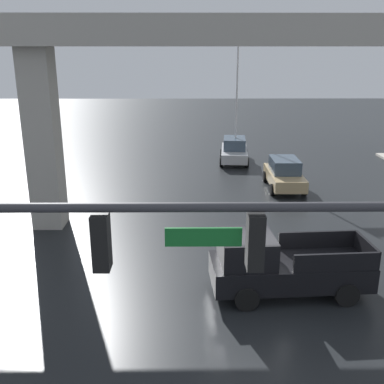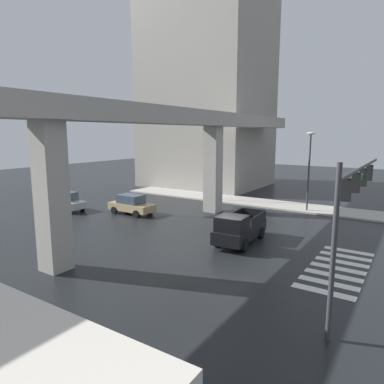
{
  "view_description": "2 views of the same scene",
  "coord_description": "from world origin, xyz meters",
  "px_view_note": "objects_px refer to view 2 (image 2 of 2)",
  "views": [
    {
      "loc": [
        -2.03,
        -13.39,
        7.72
      ],
      "look_at": [
        -1.88,
        3.6,
        2.32
      ],
      "focal_mm": 42.54,
      "sensor_mm": 36.0,
      "label": 1
    },
    {
      "loc": [
        -18.92,
        -9.54,
        7.1
      ],
      "look_at": [
        0.45,
        3.17,
        3.19
      ],
      "focal_mm": 32.44,
      "sensor_mm": 36.0,
      "label": 2
    }
  ],
  "objects_px": {
    "sedan_tan": "(131,204)",
    "traffic_signal_mast": "(355,193)",
    "flagpole": "(63,150)",
    "pickup_truck": "(239,229)",
    "street_lamp_near_corner": "(309,162)",
    "street_lamp_mid_block": "(221,158)",
    "sedan_silver": "(65,201)"
  },
  "relations": [
    {
      "from": "traffic_signal_mast",
      "to": "street_lamp_near_corner",
      "type": "bearing_deg",
      "value": 20.6
    },
    {
      "from": "pickup_truck",
      "to": "flagpole",
      "type": "xyz_separation_m",
      "value": [
        0.42,
        18.09,
        4.61
      ]
    },
    {
      "from": "sedan_tan",
      "to": "street_lamp_near_corner",
      "type": "distance_m",
      "value": 16.42
    },
    {
      "from": "sedan_tan",
      "to": "street_lamp_mid_block",
      "type": "xyz_separation_m",
      "value": [
        9.45,
        -3.84,
        3.7
      ]
    },
    {
      "from": "pickup_truck",
      "to": "street_lamp_near_corner",
      "type": "distance_m",
      "value": 12.54
    },
    {
      "from": "street_lamp_mid_block",
      "to": "pickup_truck",
      "type": "bearing_deg",
      "value": -146.49
    },
    {
      "from": "pickup_truck",
      "to": "street_lamp_near_corner",
      "type": "bearing_deg",
      "value": -5.48
    },
    {
      "from": "sedan_silver",
      "to": "street_lamp_mid_block",
      "type": "relative_size",
      "value": 0.61
    },
    {
      "from": "street_lamp_mid_block",
      "to": "street_lamp_near_corner",
      "type": "bearing_deg",
      "value": -90.0
    },
    {
      "from": "sedan_tan",
      "to": "street_lamp_mid_block",
      "type": "relative_size",
      "value": 0.6
    },
    {
      "from": "street_lamp_near_corner",
      "to": "street_lamp_mid_block",
      "type": "bearing_deg",
      "value": 90.0
    },
    {
      "from": "street_lamp_near_corner",
      "to": "flagpole",
      "type": "relative_size",
      "value": 0.75
    },
    {
      "from": "sedan_tan",
      "to": "traffic_signal_mast",
      "type": "height_order",
      "value": "traffic_signal_mast"
    },
    {
      "from": "sedan_silver",
      "to": "sedan_tan",
      "type": "distance_m",
      "value": 6.65
    },
    {
      "from": "flagpole",
      "to": "pickup_truck",
      "type": "bearing_deg",
      "value": -91.33
    },
    {
      "from": "traffic_signal_mast",
      "to": "flagpole",
      "type": "bearing_deg",
      "value": 79.27
    },
    {
      "from": "street_lamp_near_corner",
      "to": "street_lamp_mid_block",
      "type": "height_order",
      "value": "same"
    },
    {
      "from": "traffic_signal_mast",
      "to": "street_lamp_mid_block",
      "type": "height_order",
      "value": "street_lamp_mid_block"
    },
    {
      "from": "pickup_truck",
      "to": "traffic_signal_mast",
      "type": "relative_size",
      "value": 0.48
    },
    {
      "from": "sedan_tan",
      "to": "flagpole",
      "type": "height_order",
      "value": "flagpole"
    },
    {
      "from": "sedan_tan",
      "to": "traffic_signal_mast",
      "type": "relative_size",
      "value": 0.4
    },
    {
      "from": "sedan_tan",
      "to": "street_lamp_mid_block",
      "type": "height_order",
      "value": "street_lamp_mid_block"
    },
    {
      "from": "sedan_tan",
      "to": "traffic_signal_mast",
      "type": "distance_m",
      "value": 20.62
    },
    {
      "from": "pickup_truck",
      "to": "sedan_tan",
      "type": "xyz_separation_m",
      "value": [
        2.51,
        11.76,
        -0.14
      ]
    },
    {
      "from": "street_lamp_mid_block",
      "to": "flagpole",
      "type": "xyz_separation_m",
      "value": [
        -11.54,
        10.17,
        1.05
      ]
    },
    {
      "from": "street_lamp_near_corner",
      "to": "flagpole",
      "type": "bearing_deg",
      "value": 120.96
    },
    {
      "from": "pickup_truck",
      "to": "traffic_signal_mast",
      "type": "bearing_deg",
      "value": -121.03
    },
    {
      "from": "traffic_signal_mast",
      "to": "flagpole",
      "type": "distance_m",
      "value": 25.85
    },
    {
      "from": "sedan_silver",
      "to": "traffic_signal_mast",
      "type": "height_order",
      "value": "traffic_signal_mast"
    },
    {
      "from": "sedan_silver",
      "to": "street_lamp_near_corner",
      "type": "height_order",
      "value": "street_lamp_near_corner"
    },
    {
      "from": "traffic_signal_mast",
      "to": "street_lamp_near_corner",
      "type": "xyz_separation_m",
      "value": [
        16.35,
        6.15,
        -0.11
      ]
    },
    {
      "from": "sedan_silver",
      "to": "sedan_tan",
      "type": "height_order",
      "value": "same"
    }
  ]
}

